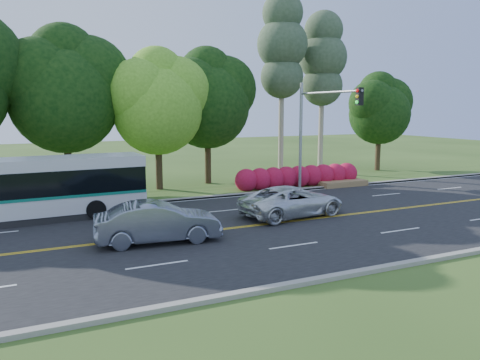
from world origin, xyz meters
name	(u,v)px	position (x,y,z in m)	size (l,w,h in m)	color
ground	(264,225)	(0.00, 0.00, 0.00)	(120.00, 120.00, 0.00)	#2F4B19
road	(264,225)	(0.00, 0.00, 0.01)	(60.00, 14.00, 0.02)	black
curb_north	(209,197)	(0.00, 7.15, 0.07)	(60.00, 0.30, 0.15)	gray
curb_south	(365,271)	(0.00, -7.15, 0.07)	(60.00, 0.30, 0.15)	gray
grass_verge	(199,192)	(0.00, 9.00, 0.05)	(60.00, 4.00, 0.10)	#2F4B19
lane_markings	(262,224)	(-0.09, 0.00, 0.02)	(57.60, 13.82, 0.00)	gold
tree_row	(103,87)	(-5.15, 12.13, 6.73)	(44.70, 9.10, 13.84)	black
bougainvillea_hedge	(302,177)	(7.18, 8.15, 0.72)	(9.50, 2.25, 1.50)	#A80E26
traffic_signal	(317,120)	(6.49, 5.40, 4.67)	(0.42, 6.10, 7.00)	gray
transit_bus	(21,191)	(-10.23, 5.36, 1.51)	(11.56, 2.93, 3.00)	silver
sedan	(158,222)	(-5.24, -0.78, 0.84)	(1.74, 4.99, 1.64)	slate
suv	(292,201)	(2.10, 0.94, 0.78)	(2.52, 5.47, 1.52)	white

